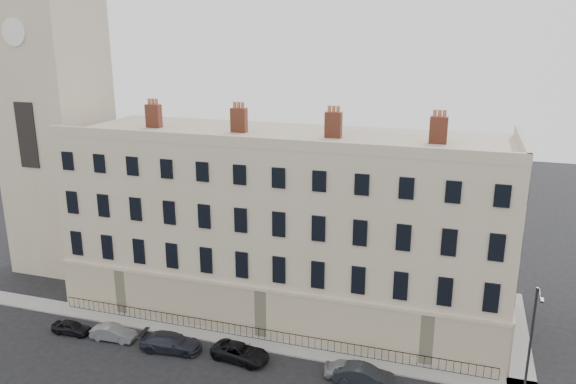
% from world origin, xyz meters
% --- Properties ---
extents(terrace, '(36.22, 12.22, 17.00)m').
position_xyz_m(terrace, '(-5.97, 11.97, 7.50)').
color(terrace, '#C0AD8E').
rests_on(terrace, ground).
extents(church_tower, '(8.00, 8.13, 44.00)m').
position_xyz_m(church_tower, '(-30.00, 14.00, 18.66)').
color(church_tower, '#C0AD8E').
rests_on(church_tower, ground).
extents(pavement_terrace, '(48.00, 2.00, 0.12)m').
position_xyz_m(pavement_terrace, '(-10.00, 5.00, 0.06)').
color(pavement_terrace, gray).
rests_on(pavement_terrace, ground).
extents(pavement_east_return, '(2.00, 24.00, 0.12)m').
position_xyz_m(pavement_east_return, '(13.00, 8.00, 0.06)').
color(pavement_east_return, gray).
rests_on(pavement_east_return, ground).
extents(railings, '(35.00, 0.04, 0.96)m').
position_xyz_m(railings, '(-6.00, 5.40, 0.55)').
color(railings, black).
rests_on(railings, ground).
extents(car_a, '(3.21, 1.40, 1.08)m').
position_xyz_m(car_a, '(-20.47, 1.84, 0.54)').
color(car_a, black).
rests_on(car_a, ground).
extents(car_b, '(3.60, 1.45, 1.16)m').
position_xyz_m(car_b, '(-16.77, 2.06, 0.58)').
color(car_b, slate).
rests_on(car_b, ground).
extents(car_c, '(4.83, 2.40, 1.35)m').
position_xyz_m(car_c, '(-11.75, 2.07, 0.67)').
color(car_c, '#21232C').
rests_on(car_c, ground).
extents(car_d, '(4.56, 2.55, 1.20)m').
position_xyz_m(car_d, '(-6.31, 2.49, 0.60)').
color(car_d, black).
rests_on(car_d, ground).
extents(car_e, '(3.86, 2.00, 1.25)m').
position_xyz_m(car_e, '(1.80, 2.77, 0.63)').
color(car_e, gray).
rests_on(car_e, ground).
extents(car_f, '(4.12, 1.49, 1.35)m').
position_xyz_m(car_f, '(2.79, 2.30, 0.67)').
color(car_f, black).
rests_on(car_f, ground).
extents(streetlamp, '(0.30, 1.76, 8.13)m').
position_xyz_m(streetlamp, '(12.90, 3.36, 4.50)').
color(streetlamp, '#29292E').
rests_on(streetlamp, ground).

